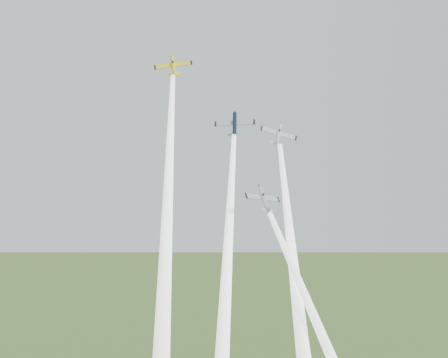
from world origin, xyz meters
TOP-DOWN VIEW (x-y plane):
  - plane_yellow at (-9.55, 2.57)m, footprint 8.57×6.08m
  - smoke_trail_yellow at (-10.54, -20.23)m, footprint 4.49×43.84m
  - plane_navy at (3.12, 3.42)m, footprint 9.17×7.60m
  - smoke_trail_navy at (-0.51, -16.69)m, footprint 9.47×38.84m
  - plane_silver_right at (11.87, 1.16)m, footprint 9.48×6.01m
  - smoke_trail_silver_right at (10.55, -18.13)m, footprint 5.08×36.88m
  - plane_silver_low at (6.37, -12.94)m, footprint 8.10×7.75m

SIDE VIEW (x-z plane):
  - smoke_trail_silver_right at x=10.55m, z-range 53.34..99.74m
  - smoke_trail_navy at x=-0.51m, z-range 52.73..101.98m
  - smoke_trail_yellow at x=-10.54m, z-range 58.23..113.63m
  - plane_silver_low at x=6.37m, z-range 84.72..91.60m
  - plane_silver_right at x=11.87m, z-range 97.17..105.79m
  - plane_navy at x=3.12m, z-range 99.86..107.59m
  - plane_yellow at x=-9.55m, z-range 111.39..119.35m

